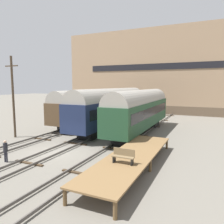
# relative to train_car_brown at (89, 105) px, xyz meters

# --- Properties ---
(ground_plane) EXTENTS (200.00, 200.00, 0.00)m
(ground_plane) POSITION_rel_train_car_brown_xyz_m (4.38, -13.07, -2.87)
(ground_plane) COLOR #6B665B
(track_left) EXTENTS (2.60, 60.00, 0.26)m
(track_left) POSITION_rel_train_car_brown_xyz_m (0.00, -13.07, -2.73)
(track_left) COLOR #4C4742
(track_left) RESTS_ON ground
(track_middle) EXTENTS (2.60, 60.00, 0.26)m
(track_middle) POSITION_rel_train_car_brown_xyz_m (4.38, -13.07, -2.73)
(track_middle) COLOR #4C4742
(track_middle) RESTS_ON ground
(track_right) EXTENTS (2.60, 60.00, 0.26)m
(track_right) POSITION_rel_train_car_brown_xyz_m (8.76, -13.07, -2.73)
(track_right) COLOR #4C4742
(track_right) RESTS_ON ground
(train_car_brown) EXTENTS (3.08, 15.63, 5.09)m
(train_car_brown) POSITION_rel_train_car_brown_xyz_m (0.00, 0.00, 0.00)
(train_car_brown) COLOR black
(train_car_brown) RESTS_ON ground
(train_car_navy) EXTENTS (3.04, 18.36, 5.33)m
(train_car_navy) POSITION_rel_train_car_brown_xyz_m (4.38, -1.34, 0.16)
(train_car_navy) COLOR black
(train_car_navy) RESTS_ON ground
(train_car_green) EXTENTS (2.95, 15.86, 5.21)m
(train_car_green) POSITION_rel_train_car_brown_xyz_m (8.76, -2.95, 0.10)
(train_car_green) COLOR black
(train_car_green) RESTS_ON ground
(station_platform) EXTENTS (2.95, 11.88, 0.95)m
(station_platform) POSITION_rel_train_car_brown_xyz_m (11.55, -13.73, -1.99)
(station_platform) COLOR brown
(station_platform) RESTS_ON ground
(bench) EXTENTS (1.40, 0.40, 0.91)m
(bench) POSITION_rel_train_car_brown_xyz_m (11.61, -15.43, -1.43)
(bench) COLOR brown
(bench) RESTS_ON station_platform
(person_worker) EXTENTS (0.32, 0.32, 1.69)m
(person_worker) POSITION_rel_train_car_brown_xyz_m (2.56, -16.52, -1.85)
(person_worker) COLOR #282833
(person_worker) RESTS_ON ground
(utility_pole) EXTENTS (1.80, 0.24, 8.86)m
(utility_pole) POSITION_rel_train_car_brown_xyz_m (-3.29, -10.51, 1.72)
(utility_pole) COLOR #473828
(utility_pole) RESTS_ON ground
(warehouse_building) EXTENTS (37.44, 12.64, 17.00)m
(warehouse_building) POSITION_rel_train_car_brown_xyz_m (4.86, 21.94, 5.63)
(warehouse_building) COLOR brown
(warehouse_building) RESTS_ON ground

